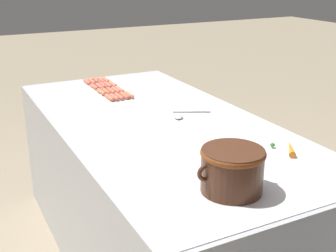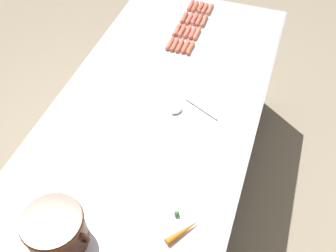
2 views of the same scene
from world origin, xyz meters
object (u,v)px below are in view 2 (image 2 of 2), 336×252
object	(u,v)px
hot_dog_0	(210,9)
hot_dog_12	(195,6)
hot_dog_18	(177,30)
hot_dog_19	(170,43)
hot_dog_9	(194,19)
hot_dog_4	(204,8)
hot_dog_15	(175,45)
hot_dog_17	(184,18)
bean_pot	(55,229)
carrot	(183,230)
hot_dog_14	(182,31)
serving_spoon	(185,110)
hot_dog_5	(199,20)
hot_dog_13	(189,19)
hot_dog_10	(187,32)
hot_dog_3	(190,48)
hot_dog_8	(200,7)
hot_dog_2	(197,34)
hot_dog_11	(180,46)
hot_dog_7	(186,47)
hot_dog_6	(192,33)
hot_dog_1	(204,21)
hot_dog_16	(191,5)

from	to	relation	value
hot_dog_0	hot_dog_12	distance (m)	0.11
hot_dog_18	hot_dog_19	distance (m)	0.15
hot_dog_9	hot_dog_4	bearing A→B (deg)	-102.41
hot_dog_15	hot_dog_19	xyz separation A→B (m)	(0.03, -0.00, 0.00)
hot_dog_17	bean_pot	world-z (taller)	bean_pot
hot_dog_18	carrot	xyz separation A→B (m)	(-0.46, 1.33, 0.00)
hot_dog_14	serving_spoon	distance (m)	0.70
hot_dog_5	serving_spoon	size ratio (longest dim) A/B	0.50
hot_dog_12	hot_dog_13	size ratio (longest dim) A/B	1.00
hot_dog_9	hot_dog_12	world-z (taller)	same
hot_dog_5	serving_spoon	bearing A→B (deg)	100.96
hot_dog_15	serving_spoon	size ratio (longest dim) A/B	0.50
hot_dog_17	hot_dog_10	bearing A→B (deg)	114.76
hot_dog_17	hot_dog_3	bearing A→B (deg)	114.06
hot_dog_5	hot_dog_19	distance (m)	0.32
hot_dog_12	hot_dog_13	bearing A→B (deg)	91.97
hot_dog_10	bean_pot	xyz separation A→B (m)	(0.08, 1.53, 0.08)
hot_dog_9	hot_dog_17	xyz separation A→B (m)	(0.07, 0.01, 0.00)
hot_dog_8	hot_dog_17	bearing A→B (deg)	66.87
hot_dog_3	hot_dog_10	size ratio (longest dim) A/B	1.00
hot_dog_3	hot_dog_19	distance (m)	0.13
hot_dog_2	hot_dog_11	bearing A→B (deg)	67.23
hot_dog_8	hot_dog_19	xyz separation A→B (m)	(0.07, 0.46, 0.00)
hot_dog_3	hot_dog_7	xyz separation A→B (m)	(0.03, -0.00, 0.00)
hot_dog_11	carrot	bearing A→B (deg)	108.35
serving_spoon	hot_dog_0	bearing A→B (deg)	-82.86
hot_dog_9	hot_dog_19	size ratio (longest dim) A/B	1.00
hot_dog_10	hot_dog_19	distance (m)	0.17
hot_dog_6	hot_dog_19	bearing A→B (deg)	57.13
hot_dog_2	carrot	size ratio (longest dim) A/B	0.82
hot_dog_3	hot_dog_13	xyz separation A→B (m)	(0.10, -0.30, 0.00)
hot_dog_7	hot_dog_11	size ratio (longest dim) A/B	1.00
hot_dog_5	carrot	distance (m)	1.53
hot_dog_4	hot_dog_11	size ratio (longest dim) A/B	1.00
hot_dog_1	hot_dog_13	distance (m)	0.10
hot_dog_18	hot_dog_14	bearing A→B (deg)	-173.01
hot_dog_15	hot_dog_16	distance (m)	0.47
hot_dog_6	hot_dog_17	world-z (taller)	same
hot_dog_11	hot_dog_13	world-z (taller)	same
hot_dog_4	hot_dog_11	world-z (taller)	same
hot_dog_14	hot_dog_17	size ratio (longest dim) A/B	1.00
hot_dog_3	bean_pot	distance (m)	1.39
hot_dog_17	hot_dog_9	bearing A→B (deg)	-172.62
hot_dog_6	hot_dog_19	size ratio (longest dim) A/B	1.00
hot_dog_3	hot_dog_14	size ratio (longest dim) A/B	1.00
hot_dog_0	hot_dog_12	xyz separation A→B (m)	(0.11, -0.00, 0.00)
hot_dog_17	hot_dog_1	bearing A→B (deg)	-177.98
hot_dog_3	hot_dog_14	world-z (taller)	same
hot_dog_13	carrot	world-z (taller)	carrot
hot_dog_8	hot_dog_15	bearing A→B (deg)	85.51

